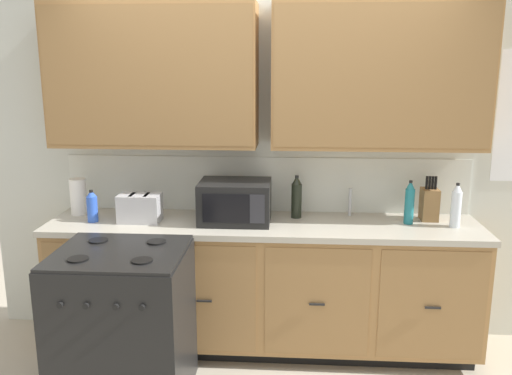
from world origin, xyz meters
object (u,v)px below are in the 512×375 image
stove_range (124,325)px  microwave (235,202)px  bottle_blue (92,206)px  bottle_clear (456,206)px  toaster (140,208)px  bottle_teal (409,203)px  bottle_dark (297,197)px  knife_block (429,204)px  paper_towel_roll (78,197)px

stove_range → microwave: (0.61, 0.64, 0.61)m
bottle_blue → microwave: bearing=4.0°
microwave → bottle_clear: bottle_clear is taller
toaster → bottle_teal: (1.82, 0.07, 0.05)m
toaster → bottle_dark: size_ratio=0.93×
stove_range → bottle_blue: size_ratio=4.29×
stove_range → microwave: 1.07m
stove_range → bottle_blue: (-0.36, 0.57, 0.58)m
bottle_teal → bottle_clear: same height
knife_block → bottle_dark: 0.91m
bottle_blue → toaster: bearing=4.6°
bottle_teal → bottle_clear: size_ratio=1.00×
stove_range → microwave: size_ratio=1.98×
bottle_blue → bottle_teal: 2.15m
stove_range → paper_towel_roll: 1.09m
toaster → bottle_teal: size_ratio=0.94×
stove_range → bottle_clear: bearing=16.4°
bottle_teal → microwave: bearing=-178.6°
paper_towel_roll → bottle_dark: bearing=0.6°
toaster → bottle_clear: size_ratio=0.94×
paper_towel_roll → bottle_blue: (0.16, -0.18, -0.02)m
microwave → bottle_teal: size_ratio=1.61×
microwave → bottle_teal: bearing=1.4°
paper_towel_roll → bottle_clear: bearing=-3.0°
microwave → toaster: bearing=-176.3°
bottle_blue → bottle_teal: (2.15, 0.10, 0.04)m
paper_towel_roll → microwave: bearing=-5.4°
bottle_teal → knife_block: bearing=33.0°
bottle_teal → bottle_dark: 0.76m
stove_range → bottle_blue: 0.89m
toaster → bottle_teal: 1.83m
paper_towel_roll → bottle_clear: size_ratio=0.87×
knife_block → paper_towel_roll: size_ratio=1.19×
microwave → bottle_dark: 0.44m
knife_block → paper_towel_roll: knife_block is taller
stove_range → bottle_teal: bearing=20.5°
stove_range → bottle_teal: bottle_teal is taller
bottle_dark → bottle_blue: bearing=-172.1°
toaster → paper_towel_roll: (-0.49, 0.15, 0.03)m
bottle_clear → bottle_dark: 1.06m
knife_block → bottle_clear: knife_block is taller
bottle_dark → bottle_teal: bearing=-7.3°
toaster → bottle_dark: (1.07, 0.17, 0.05)m
stove_range → knife_block: knife_block is taller
microwave → toaster: size_ratio=1.71×
bottle_clear → stove_range: bearing=-163.6°
knife_block → bottle_clear: (0.13, -0.16, 0.03)m
knife_block → bottle_blue: 2.31m
bottle_teal → toaster: bearing=-177.8°
toaster → bottle_dark: 1.08m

